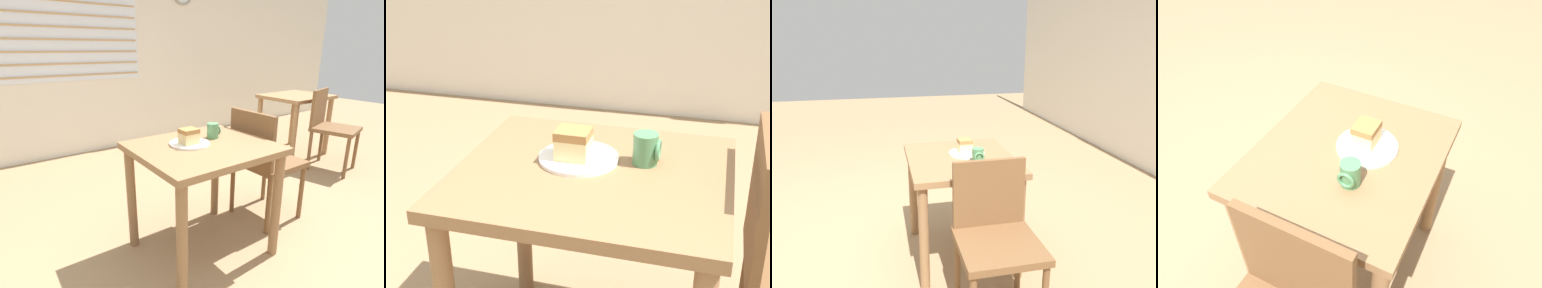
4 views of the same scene
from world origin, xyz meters
TOP-DOWN VIEW (x-y plane):
  - wall_back at (0.00, 3.03)m, footprint 10.00×0.10m
  - dining_table_near at (0.03, 0.55)m, footprint 0.81×0.70m
  - dining_table_far at (2.13, 1.45)m, footprint 0.77×0.62m
  - chair_near_window at (0.64, 0.61)m, footprint 0.44×0.44m
  - chair_far_corner at (2.04, 0.92)m, footprint 0.53×0.53m
  - plate at (-0.03, 0.61)m, footprint 0.25×0.25m
  - cake_slice at (-0.04, 0.60)m, footprint 0.10×0.09m
  - coffee_mug at (0.17, 0.64)m, footprint 0.08×0.08m

SIDE VIEW (x-z plane):
  - chair_near_window at x=0.64m, z-range 0.06..0.93m
  - chair_far_corner at x=2.04m, z-range 0.06..0.93m
  - dining_table_far at x=2.13m, z-range 0.23..0.98m
  - dining_table_near at x=0.03m, z-range 0.24..0.97m
  - plate at x=-0.03m, z-range 0.74..0.75m
  - coffee_mug at x=0.17m, z-range 0.74..0.83m
  - cake_slice at x=-0.04m, z-range 0.75..0.84m
  - wall_back at x=0.00m, z-range 0.01..2.81m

